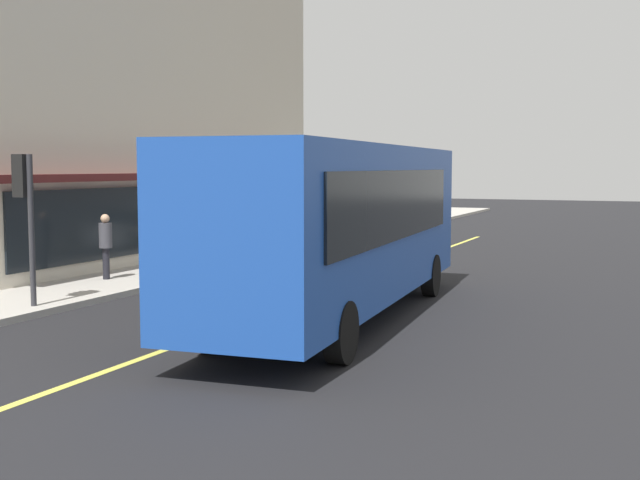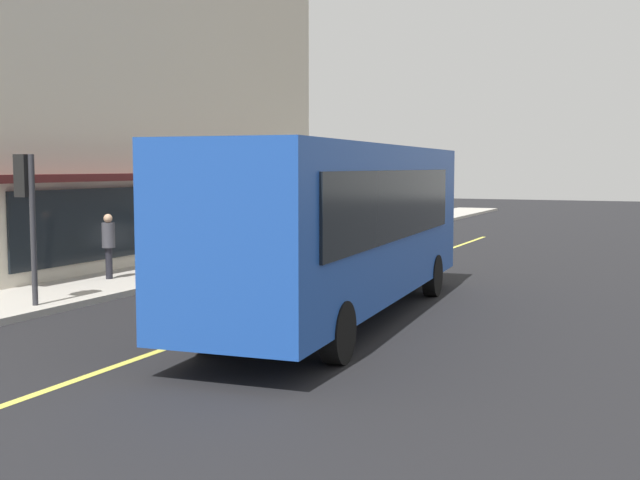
{
  "view_description": "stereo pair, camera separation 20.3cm",
  "coord_description": "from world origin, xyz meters",
  "px_view_note": "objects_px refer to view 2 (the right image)",
  "views": [
    {
      "loc": [
        -17.24,
        -7.72,
        3.08
      ],
      "look_at": [
        -2.37,
        -1.22,
        1.6
      ],
      "focal_mm": 44.97,
      "sensor_mm": 36.0,
      "label": 1
    },
    {
      "loc": [
        -17.16,
        -7.91,
        3.08
      ],
      "look_at": [
        -2.37,
        -1.22,
        1.6
      ],
      "focal_mm": 44.97,
      "sensor_mm": 36.0,
      "label": 2
    }
  ],
  "objects_px": {
    "pedestrian_waiting": "(108,240)",
    "pedestrian_at_corner": "(264,218)",
    "traffic_light": "(26,193)",
    "pedestrian_near_storefront": "(327,217)",
    "car_silver": "(342,235)",
    "bus": "(342,222)"
  },
  "relations": [
    {
      "from": "car_silver",
      "to": "pedestrian_near_storefront",
      "type": "bearing_deg",
      "value": 31.12
    },
    {
      "from": "traffic_light",
      "to": "pedestrian_near_storefront",
      "type": "xyz_separation_m",
      "value": [
        15.9,
        0.08,
        -1.41
      ]
    },
    {
      "from": "pedestrian_at_corner",
      "to": "bus",
      "type": "bearing_deg",
      "value": -145.16
    },
    {
      "from": "pedestrian_near_storefront",
      "to": "pedestrian_at_corner",
      "type": "xyz_separation_m",
      "value": [
        -2.47,
        1.49,
        0.07
      ]
    },
    {
      "from": "pedestrian_waiting",
      "to": "car_silver",
      "type": "bearing_deg",
      "value": -19.53
    },
    {
      "from": "pedestrian_near_storefront",
      "to": "pedestrian_at_corner",
      "type": "relative_size",
      "value": 0.94
    },
    {
      "from": "car_silver",
      "to": "pedestrian_at_corner",
      "type": "xyz_separation_m",
      "value": [
        0.97,
        3.57,
        0.45
      ]
    },
    {
      "from": "pedestrian_near_storefront",
      "to": "pedestrian_waiting",
      "type": "distance_m",
      "value": 12.03
    },
    {
      "from": "car_silver",
      "to": "pedestrian_at_corner",
      "type": "distance_m",
      "value": 3.73
    },
    {
      "from": "pedestrian_waiting",
      "to": "bus",
      "type": "bearing_deg",
      "value": -104.42
    },
    {
      "from": "bus",
      "to": "pedestrian_waiting",
      "type": "height_order",
      "value": "bus"
    },
    {
      "from": "traffic_light",
      "to": "pedestrian_at_corner",
      "type": "height_order",
      "value": "traffic_light"
    },
    {
      "from": "car_silver",
      "to": "pedestrian_waiting",
      "type": "bearing_deg",
      "value": 160.47
    },
    {
      "from": "bus",
      "to": "car_silver",
      "type": "distance_m",
      "value": 11.42
    },
    {
      "from": "car_silver",
      "to": "bus",
      "type": "bearing_deg",
      "value": -157.22
    },
    {
      "from": "pedestrian_near_storefront",
      "to": "pedestrian_at_corner",
      "type": "bearing_deg",
      "value": 148.81
    },
    {
      "from": "pedestrian_waiting",
      "to": "pedestrian_at_corner",
      "type": "bearing_deg",
      "value": 3.2
    },
    {
      "from": "pedestrian_waiting",
      "to": "pedestrian_at_corner",
      "type": "distance_m",
      "value": 9.55
    },
    {
      "from": "pedestrian_at_corner",
      "to": "pedestrian_waiting",
      "type": "bearing_deg",
      "value": -176.8
    },
    {
      "from": "bus",
      "to": "car_silver",
      "type": "height_order",
      "value": "bus"
    },
    {
      "from": "traffic_light",
      "to": "pedestrian_waiting",
      "type": "relative_size",
      "value": 1.87
    },
    {
      "from": "traffic_light",
      "to": "pedestrian_at_corner",
      "type": "distance_m",
      "value": 13.59
    }
  ]
}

